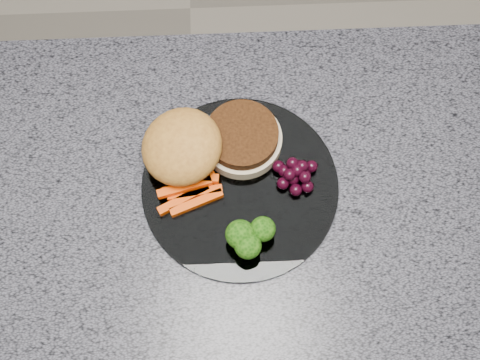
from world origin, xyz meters
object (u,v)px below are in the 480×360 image
Objects in this scene: island_cabinet at (182,304)px; grape_bunch at (296,174)px; burger at (204,145)px; plate at (240,186)px.

island_cabinet is 0.53m from grape_bunch.
burger reaches higher than grape_bunch.
plate is 4.31× the size of grape_bunch.
plate is 0.08m from grape_bunch.
island_cabinet is at bearing -160.38° from grape_bunch.
burger reaches higher than island_cabinet.
burger is at bearing 57.27° from island_cabinet.
plate is at bearing -65.24° from burger.
burger is 0.13m from grape_bunch.
plate is at bearing 27.06° from island_cabinet.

